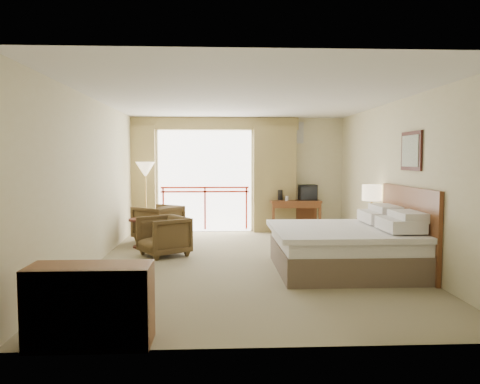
{
  "coord_description": "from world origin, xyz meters",
  "views": [
    {
      "loc": [
        -0.49,
        -7.65,
        1.73
      ],
      "look_at": [
        -0.11,
        0.4,
        1.16
      ],
      "focal_mm": 35.0,
      "sensor_mm": 36.0,
      "label": 1
    }
  ],
  "objects": [
    {
      "name": "floor",
      "position": [
        0.0,
        0.0,
        0.0
      ],
      "size": [
        7.0,
        7.0,
        0.0
      ],
      "primitive_type": "plane",
      "color": "#897E5B",
      "rests_on": "ground"
    },
    {
      "name": "ceiling",
      "position": [
        0.0,
        0.0,
        2.7
      ],
      "size": [
        7.0,
        7.0,
        0.0
      ],
      "primitive_type": "plane",
      "rotation": [
        3.14,
        0.0,
        0.0
      ],
      "color": "white",
      "rests_on": "wall_back"
    },
    {
      "name": "wall_back",
      "position": [
        0.0,
        3.5,
        1.35
      ],
      "size": [
        5.0,
        0.0,
        5.0
      ],
      "primitive_type": "plane",
      "rotation": [
        1.57,
        0.0,
        0.0
      ],
      "color": "beige",
      "rests_on": "ground"
    },
    {
      "name": "wall_front",
      "position": [
        0.0,
        -3.5,
        1.35
      ],
      "size": [
        5.0,
        0.0,
        5.0
      ],
      "primitive_type": "plane",
      "rotation": [
        -1.57,
        0.0,
        0.0
      ],
      "color": "beige",
      "rests_on": "ground"
    },
    {
      "name": "wall_left",
      "position": [
        -2.5,
        0.0,
        1.35
      ],
      "size": [
        0.0,
        7.0,
        7.0
      ],
      "primitive_type": "plane",
      "rotation": [
        1.57,
        0.0,
        1.57
      ],
      "color": "beige",
      "rests_on": "ground"
    },
    {
      "name": "wall_right",
      "position": [
        2.5,
        0.0,
        1.35
      ],
      "size": [
        0.0,
        7.0,
        7.0
      ],
      "primitive_type": "plane",
      "rotation": [
        1.57,
        0.0,
        -1.57
      ],
      "color": "beige",
      "rests_on": "ground"
    },
    {
      "name": "balcony_door",
      "position": [
        -0.8,
        3.48,
        1.2
      ],
      "size": [
        2.4,
        0.0,
        2.4
      ],
      "primitive_type": "plane",
      "rotation": [
        1.57,
        0.0,
        0.0
      ],
      "color": "white",
      "rests_on": "wall_back"
    },
    {
      "name": "balcony_railing",
      "position": [
        -0.8,
        3.46,
        0.81
      ],
      "size": [
        2.09,
        0.03,
        1.02
      ],
      "color": "red",
      "rests_on": "wall_back"
    },
    {
      "name": "curtain_left",
      "position": [
        -2.45,
        3.35,
        1.25
      ],
      "size": [
        1.0,
        0.26,
        2.5
      ],
      "primitive_type": "cube",
      "color": "olive",
      "rests_on": "wall_back"
    },
    {
      "name": "curtain_right",
      "position": [
        0.85,
        3.35,
        1.25
      ],
      "size": [
        1.0,
        0.26,
        2.5
      ],
      "primitive_type": "cube",
      "color": "olive",
      "rests_on": "wall_back"
    },
    {
      "name": "valance",
      "position": [
        -0.8,
        3.38,
        2.55
      ],
      "size": [
        4.4,
        0.22,
        0.28
      ],
      "primitive_type": "cube",
      "color": "olive",
      "rests_on": "wall_back"
    },
    {
      "name": "hvac_vent",
      "position": [
        1.3,
        3.47,
        2.35
      ],
      "size": [
        0.5,
        0.04,
        0.5
      ],
      "primitive_type": "cube",
      "color": "silver",
      "rests_on": "wall_back"
    },
    {
      "name": "bed",
      "position": [
        1.5,
        -0.6,
        0.38
      ],
      "size": [
        2.13,
        2.06,
        0.97
      ],
      "color": "brown",
      "rests_on": "floor"
    },
    {
      "name": "headboard",
      "position": [
        2.46,
        -0.6,
        0.65
      ],
      "size": [
        0.06,
        2.1,
        1.3
      ],
      "primitive_type": "cube",
      "color": "#5E2D16",
      "rests_on": "wall_right"
    },
    {
      "name": "framed_art",
      "position": [
        2.47,
        -0.6,
        1.85
      ],
      "size": [
        0.04,
        0.72,
        0.6
      ],
      "color": "black",
      "rests_on": "wall_right"
    },
    {
      "name": "nightstand",
      "position": [
        2.33,
        0.71,
        0.31
      ],
      "size": [
        0.45,
        0.53,
        0.62
      ],
      "primitive_type": "cube",
      "rotation": [
        0.0,
        0.0,
        0.04
      ],
      "color": "#5E2D16",
      "rests_on": "floor"
    },
    {
      "name": "table_lamp",
      "position": [
        2.33,
        0.76,
        1.1
      ],
      "size": [
        0.35,
        0.35,
        0.62
      ],
      "rotation": [
        0.0,
        0.0,
        0.36
      ],
      "color": "tan",
      "rests_on": "nightstand"
    },
    {
      "name": "phone",
      "position": [
        2.28,
        0.56,
        0.66
      ],
      "size": [
        0.23,
        0.2,
        0.09
      ],
      "primitive_type": "cube",
      "rotation": [
        0.0,
        0.0,
        -0.28
      ],
      "color": "black",
      "rests_on": "nightstand"
    },
    {
      "name": "desk",
      "position": [
        1.31,
        3.21,
        0.6
      ],
      "size": [
        1.17,
        0.57,
        0.77
      ],
      "rotation": [
        0.0,
        0.0,
        0.08
      ],
      "color": "#5E2D16",
      "rests_on": "floor"
    },
    {
      "name": "tv",
      "position": [
        1.61,
        3.15,
        0.94
      ],
      "size": [
        0.4,
        0.32,
        0.37
      ],
      "rotation": [
        0.0,
        0.0,
        0.3
      ],
      "color": "black",
      "rests_on": "desk"
    },
    {
      "name": "coffee_maker",
      "position": [
        0.96,
        3.16,
        0.88
      ],
      "size": [
        0.13,
        0.13,
        0.24
      ],
      "primitive_type": "cylinder",
      "rotation": [
        0.0,
        0.0,
        0.13
      ],
      "color": "black",
      "rests_on": "desk"
    },
    {
      "name": "cup",
      "position": [
        1.11,
        3.11,
        0.81
      ],
      "size": [
        0.08,
        0.08,
        0.11
      ],
      "primitive_type": "cylinder",
      "rotation": [
        0.0,
        0.0,
        -0.1
      ],
      "color": "white",
      "rests_on": "desk"
    },
    {
      "name": "wastebasket",
      "position": [
        0.96,
        2.58,
        0.14
      ],
      "size": [
        0.28,
        0.28,
        0.27
      ],
      "primitive_type": "cylinder",
      "rotation": [
        0.0,
        0.0,
        -0.37
      ],
      "color": "black",
      "rests_on": "floor"
    },
    {
      "name": "armchair_far",
      "position": [
        -1.76,
        2.21,
        0.0
      ],
      "size": [
        1.15,
        1.15,
        0.76
      ],
      "primitive_type": "imported",
      "rotation": [
        0.0,
        0.0,
        -2.21
      ],
      "color": "#402F19",
      "rests_on": "floor"
    },
    {
      "name": "armchair_near",
      "position": [
        -1.46,
        0.67,
        0.0
      ],
      "size": [
        1.06,
        1.06,
        0.71
      ],
      "primitive_type": "imported",
      "rotation": [
        0.0,
        0.0,
        -1.0
      ],
      "color": "#402F19",
      "rests_on": "floor"
    },
    {
      "name": "side_table",
      "position": [
        -1.97,
        1.46,
        0.39
      ],
      "size": [
        0.52,
        0.52,
        0.56
      ],
      "rotation": [
        0.0,
        0.0,
        -0.15
      ],
      "color": "black",
      "rests_on": "floor"
    },
    {
      "name": "book",
      "position": [
        -1.97,
        1.46,
        0.57
      ],
      "size": [
        0.21,
        0.24,
        0.02
      ],
      "primitive_type": "imported",
      "rotation": [
        0.0,
        0.0,
        0.35
      ],
      "color": "white",
      "rests_on": "side_table"
    },
    {
      "name": "floor_lamp",
      "position": [
        -2.09,
        2.77,
        1.43
      ],
      "size": [
        0.42,
        0.42,
        1.66
      ],
      "rotation": [
        0.0,
        0.0,
        0.26
      ],
      "color": "tan",
      "rests_on": "floor"
    },
    {
      "name": "dresser",
      "position": [
        -1.68,
        -3.35,
        0.38
      ],
      "size": [
        1.13,
        0.48,
        0.75
      ],
      "rotation": [
        0.0,
        0.0,
        0.02
      ],
      "color": "#5E2D16",
      "rests_on": "floor"
    }
  ]
}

